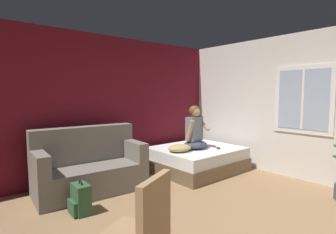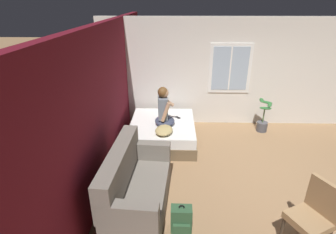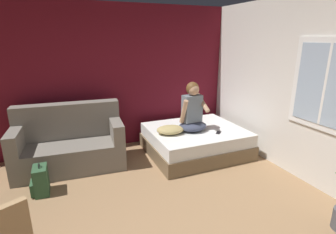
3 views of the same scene
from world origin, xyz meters
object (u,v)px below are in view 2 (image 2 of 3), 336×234
at_px(cell_phone, 178,117).
at_px(potted_plant, 263,120).
at_px(couch, 135,187).
at_px(person_seated, 164,110).
at_px(side_chair, 314,214).
at_px(throw_pillow, 164,130).
at_px(backpack, 181,220).
at_px(bed, 162,132).

xyz_separation_m(cell_phone, potted_plant, (0.30, -2.14, -0.18)).
xyz_separation_m(couch, person_seated, (2.08, -0.37, 0.44)).
height_order(side_chair, person_seated, person_seated).
distance_m(side_chair, cell_phone, 3.53).
distance_m(throw_pillow, potted_plant, 2.69).
relative_size(couch, backpack, 3.83).
height_order(cell_phone, potted_plant, potted_plant).
distance_m(person_seated, throw_pillow, 0.52).
distance_m(bed, side_chair, 3.51).
bearing_deg(backpack, potted_plant, -33.46).
relative_size(bed, cell_phone, 11.92).
distance_m(person_seated, potted_plant, 2.60).
height_order(bed, throw_pillow, throw_pillow).
bearing_deg(throw_pillow, bed, 6.05).
relative_size(cell_phone, potted_plant, 0.17).
height_order(couch, backpack, couch).
bearing_deg(person_seated, throw_pillow, -177.75).
distance_m(bed, cell_phone, 0.51).
distance_m(person_seated, backpack, 2.63).
relative_size(person_seated, cell_phone, 6.08).
xyz_separation_m(side_chair, cell_phone, (3.08, 1.72, -0.05)).
distance_m(bed, person_seated, 0.61).
distance_m(couch, person_seated, 2.16).
bearing_deg(person_seated, side_chair, -143.12).
relative_size(throw_pillow, potted_plant, 0.56).
distance_m(couch, cell_phone, 2.54).
bearing_deg(potted_plant, bed, 102.97).
xyz_separation_m(backpack, cell_phone, (2.89, 0.03, 0.29)).
height_order(side_chair, cell_phone, side_chair).
relative_size(bed, throw_pillow, 3.58).
bearing_deg(couch, potted_plant, -45.76).
bearing_deg(bed, couch, 171.31).
bearing_deg(backpack, couch, 58.05).
height_order(bed, backpack, bed).
distance_m(side_chair, backpack, 1.74).
height_order(person_seated, backpack, person_seated).
xyz_separation_m(couch, backpack, (-0.44, -0.71, -0.20)).
bearing_deg(bed, side_chair, -143.52).
distance_m(person_seated, cell_phone, 0.60).
height_order(bed, side_chair, side_chair).
bearing_deg(bed, person_seated, -157.18).
xyz_separation_m(person_seated, cell_phone, (0.36, -0.32, -0.35)).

